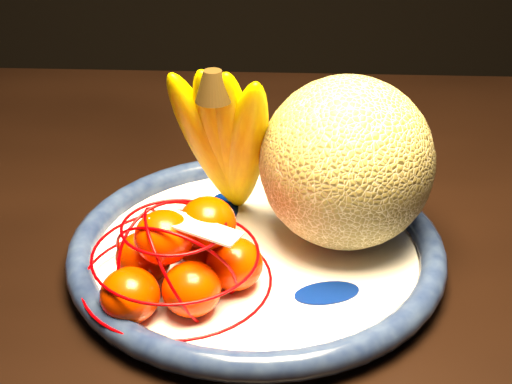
{
  "coord_description": "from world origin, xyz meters",
  "views": [
    {
      "loc": [
        0.04,
        -0.71,
        1.21
      ],
      "look_at": [
        0.07,
        -0.11,
        0.87
      ],
      "focal_mm": 55.0,
      "sensor_mm": 36.0,
      "label": 1
    }
  ],
  "objects_px": {
    "banana_bunch": "(227,136)",
    "mandarin_bag": "(181,259)",
    "fruit_bowl": "(256,251)",
    "cantaloupe": "(347,163)",
    "dining_table": "(279,329)"
  },
  "relations": [
    {
      "from": "banana_bunch",
      "to": "mandarin_bag",
      "type": "bearing_deg",
      "value": -91.71
    },
    {
      "from": "banana_bunch",
      "to": "mandarin_bag",
      "type": "height_order",
      "value": "banana_bunch"
    },
    {
      "from": "mandarin_bag",
      "to": "fruit_bowl",
      "type": "bearing_deg",
      "value": 40.57
    },
    {
      "from": "cantaloupe",
      "to": "banana_bunch",
      "type": "bearing_deg",
      "value": 163.5
    },
    {
      "from": "fruit_bowl",
      "to": "banana_bunch",
      "type": "distance_m",
      "value": 0.11
    },
    {
      "from": "banana_bunch",
      "to": "dining_table",
      "type": "bearing_deg",
      "value": -24.67
    },
    {
      "from": "banana_bunch",
      "to": "mandarin_bag",
      "type": "xyz_separation_m",
      "value": [
        -0.04,
        -0.11,
        -0.06
      ]
    },
    {
      "from": "fruit_bowl",
      "to": "cantaloupe",
      "type": "xyz_separation_m",
      "value": [
        0.08,
        0.02,
        0.08
      ]
    },
    {
      "from": "fruit_bowl",
      "to": "mandarin_bag",
      "type": "height_order",
      "value": "mandarin_bag"
    },
    {
      "from": "fruit_bowl",
      "to": "mandarin_bag",
      "type": "bearing_deg",
      "value": -139.43
    },
    {
      "from": "fruit_bowl",
      "to": "mandarin_bag",
      "type": "relative_size",
      "value": 1.7
    },
    {
      "from": "cantaloupe",
      "to": "dining_table",
      "type": "bearing_deg",
      "value": -166.99
    },
    {
      "from": "dining_table",
      "to": "mandarin_bag",
      "type": "relative_size",
      "value": 8.31
    },
    {
      "from": "banana_bunch",
      "to": "fruit_bowl",
      "type": "bearing_deg",
      "value": -46.26
    },
    {
      "from": "dining_table",
      "to": "fruit_bowl",
      "type": "relative_size",
      "value": 4.88
    }
  ]
}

